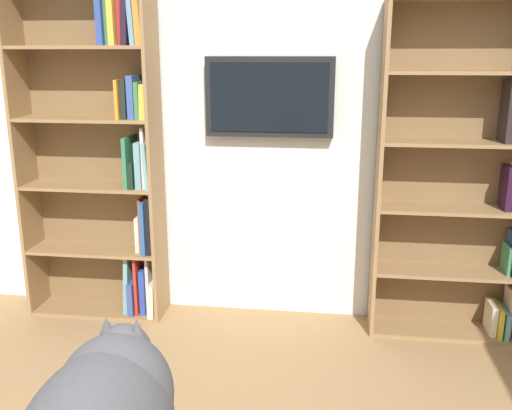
% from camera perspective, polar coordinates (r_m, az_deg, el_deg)
% --- Properties ---
extents(wall_back, '(4.52, 0.06, 2.70)m').
position_cam_1_polar(wall_back, '(3.56, 1.51, 9.74)').
color(wall_back, silver).
rests_on(wall_back, ground).
extents(bookshelf_left, '(0.95, 0.28, 1.98)m').
position_cam_1_polar(bookshelf_left, '(3.54, 21.43, 2.56)').
color(bookshelf_left, '#937047').
rests_on(bookshelf_left, ground).
extents(bookshelf_right, '(0.88, 0.28, 2.15)m').
position_cam_1_polar(bookshelf_right, '(3.68, -14.75, 5.33)').
color(bookshelf_right, '#937047').
rests_on(bookshelf_right, ground).
extents(wall_mounted_tv, '(0.78, 0.07, 0.48)m').
position_cam_1_polar(wall_mounted_tv, '(3.47, 1.41, 10.79)').
color(wall_mounted_tv, black).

